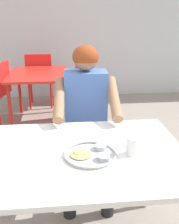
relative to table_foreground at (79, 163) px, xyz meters
The scene contains 8 objects.
table_foreground is the anchor object (origin of this frame).
thali_tray 0.11m from the table_foreground, 33.82° to the right, with size 0.30×0.30×0.03m.
drinking_cup 0.33m from the table_foreground, ahead, with size 0.07×0.07×0.11m.
chair_foreground 0.88m from the table_foreground, 82.67° to the left, with size 0.44×0.42×0.83m.
diner_foreground 0.65m from the table_foreground, 80.93° to the left, with size 0.51×0.56×1.26m.
table_background_red 2.29m from the table_foreground, 100.40° to the left, with size 0.78×0.94×0.72m.
chair_red_right 2.25m from the table_foreground, 84.42° to the left, with size 0.39×0.44×0.84m.
chair_red_far 2.94m from the table_foreground, 98.83° to the left, with size 0.43×0.42×0.88m.
Camera 1 is at (-0.01, -1.33, 1.51)m, focal length 42.82 mm.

